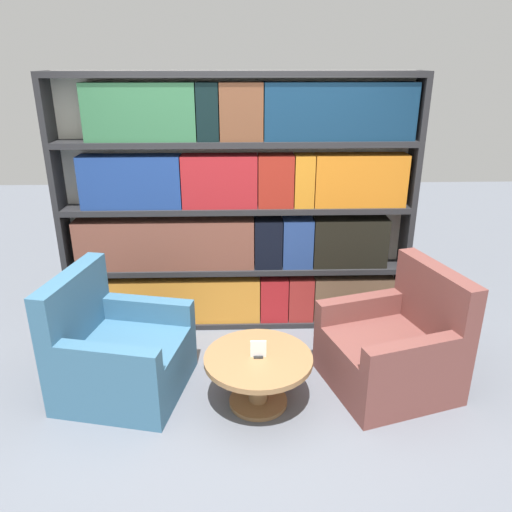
% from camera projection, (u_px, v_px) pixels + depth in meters
% --- Properties ---
extents(ground_plane, '(14.00, 14.00, 0.00)m').
position_uv_depth(ground_plane, '(238.00, 413.00, 3.58)').
color(ground_plane, slate).
extents(bookshelf, '(3.11, 0.30, 2.28)m').
position_uv_depth(bookshelf, '(240.00, 210.00, 4.41)').
color(bookshelf, silver).
rests_on(bookshelf, ground_plane).
extents(armchair_left, '(1.02, 1.00, 0.94)m').
position_uv_depth(armchair_left, '(118.00, 354.00, 3.74)').
color(armchair_left, '#386684').
rests_on(armchair_left, ground_plane).
extents(armchair_right, '(1.06, 1.05, 0.94)m').
position_uv_depth(armchair_right, '(394.00, 349.00, 3.80)').
color(armchair_right, brown).
rests_on(armchair_right, ground_plane).
extents(coffee_table, '(0.78, 0.78, 0.40)m').
position_uv_depth(coffee_table, '(258.00, 370.00, 3.58)').
color(coffee_table, olive).
rests_on(coffee_table, ground_plane).
extents(table_sign, '(0.11, 0.06, 0.13)m').
position_uv_depth(table_sign, '(258.00, 350.00, 3.52)').
color(table_sign, black).
rests_on(table_sign, coffee_table).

